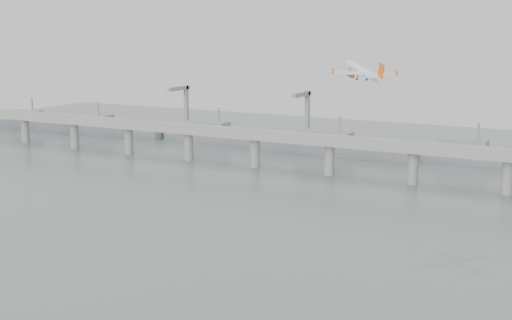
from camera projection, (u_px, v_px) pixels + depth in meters
The scene contains 4 objects.
ground at pixel (173, 299), 218.20m from camera, with size 900.00×900.00×0.00m, color slate.
bridge at pixel (377, 150), 387.84m from camera, with size 800.00×22.00×23.90m.
distant_fleet at pixel (209, 135), 518.79m from camera, with size 453.00×60.90×40.00m.
airliner at pixel (363, 72), 287.16m from camera, with size 27.80×26.43×9.81m.
Camera 1 is at (122.10, -168.15, 84.21)m, focal length 48.00 mm.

